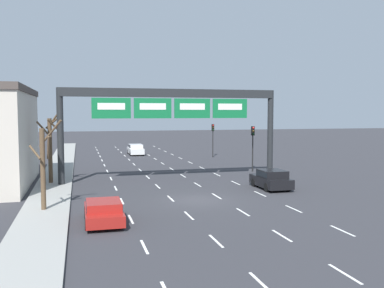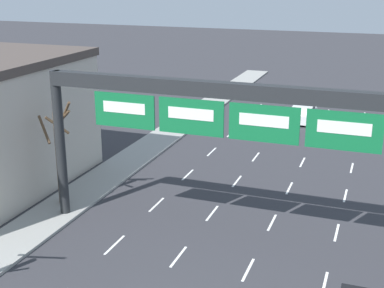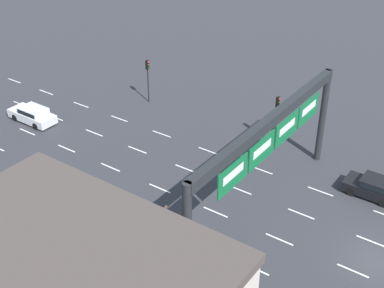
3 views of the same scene
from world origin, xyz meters
TOP-DOWN VIEW (x-y plane):
  - lane_dashes at (-0.00, 13.50)m, footprint 10.02×67.00m
  - sign_gantry at (-0.00, 8.07)m, footprint 18.61×0.70m
  - car_white at (-0.05, 32.01)m, footprint 1.90×4.71m
  - tree_bare_closest at (-9.90, 9.15)m, footprint 1.92×1.89m

SIDE VIEW (x-z plane):
  - lane_dashes at x=0.00m, z-range 0.00..0.01m
  - car_white at x=-0.05m, z-range 0.05..1.52m
  - tree_bare_closest at x=-9.90m, z-range 0.28..6.11m
  - sign_gantry at x=0.00m, z-range 2.31..10.16m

